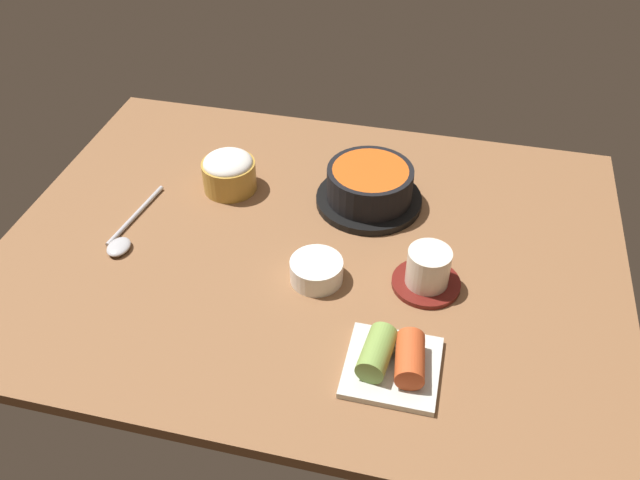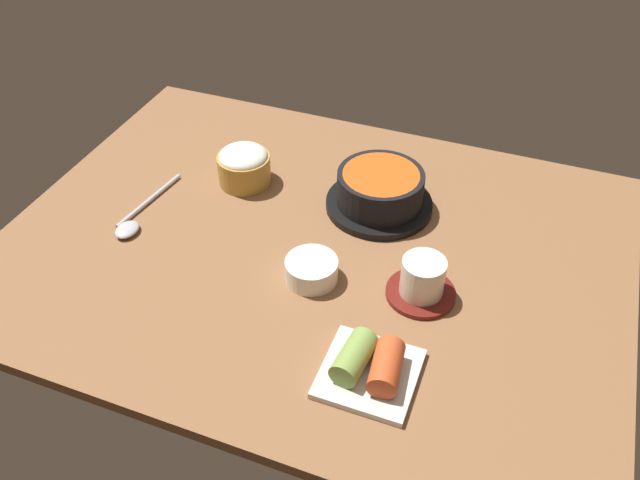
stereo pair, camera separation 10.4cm
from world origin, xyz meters
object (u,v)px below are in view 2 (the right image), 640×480
at_px(kimchi_plate, 370,367).
at_px(rice_bowl, 244,165).
at_px(stone_pot, 380,191).
at_px(banchan_cup_center, 312,269).
at_px(spoon, 135,220).
at_px(tea_cup_with_saucer, 422,280).

bearing_deg(kimchi_plate, rice_bowl, 135.68).
height_order(stone_pot, rice_bowl, same).
xyz_separation_m(stone_pot, rice_bowl, (-0.25, -0.01, 0.00)).
bearing_deg(banchan_cup_center, stone_pot, 77.92).
height_order(kimchi_plate, spoon, kimchi_plate).
xyz_separation_m(tea_cup_with_saucer, spoon, (-0.49, -0.01, -0.02)).
height_order(stone_pot, tea_cup_with_saucer, stone_pot).
xyz_separation_m(rice_bowl, kimchi_plate, (0.34, -0.34, -0.02)).
bearing_deg(rice_bowl, tea_cup_with_saucer, -24.16).
xyz_separation_m(tea_cup_with_saucer, banchan_cup_center, (-0.17, -0.03, -0.01)).
height_order(rice_bowl, kimchi_plate, rice_bowl).
height_order(rice_bowl, banchan_cup_center, rice_bowl).
distance_m(banchan_cup_center, kimchi_plate, 0.20).
height_order(stone_pot, spoon, stone_pot).
distance_m(stone_pot, banchan_cup_center, 0.21).
bearing_deg(kimchi_plate, banchan_cup_center, 133.83).
xyz_separation_m(stone_pot, tea_cup_with_saucer, (0.12, -0.18, -0.00)).
bearing_deg(spoon, banchan_cup_center, -3.27).
xyz_separation_m(rice_bowl, spoon, (-0.12, -0.17, -0.03)).
xyz_separation_m(rice_bowl, banchan_cup_center, (0.21, -0.19, -0.02)).
distance_m(rice_bowl, spoon, 0.21).
bearing_deg(spoon, tea_cup_with_saucer, 0.80).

